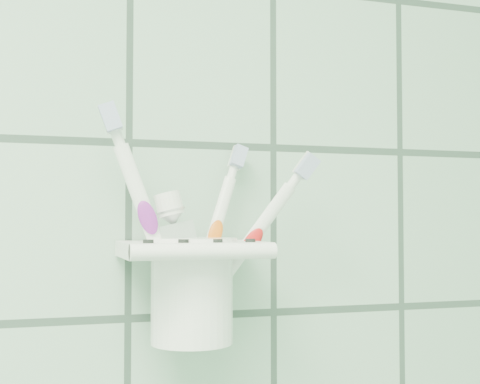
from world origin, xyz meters
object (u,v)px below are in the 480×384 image
Objects in this scene: toothbrush_pink at (191,212)px; toothbrush_orange at (186,221)px; cup at (192,286)px; toothbrush_blue at (184,229)px; toothpaste_tube at (200,250)px; holder_bracket at (191,251)px.

toothbrush_orange is at bearing 91.31° from toothbrush_pink.
toothbrush_pink is at bearing -110.37° from cup.
toothbrush_blue is 0.02m from toothbrush_orange.
cup is 0.69× the size of toothpaste_tube.
toothbrush_orange reaches higher than toothbrush_blue.
cup is at bearing -5.09° from toothbrush_blue.
toothbrush_blue reaches higher than toothpaste_tube.
toothbrush_pink is at bearing -69.89° from toothbrush_blue.
toothbrush_blue is (-0.01, 0.00, 0.02)m from holder_bracket.
toothbrush_pink is 0.03m from toothbrush_orange.
holder_bracket is 0.01m from toothpaste_tube.
toothbrush_pink is at bearing 173.97° from toothpaste_tube.
toothpaste_tube is (0.01, -0.03, -0.03)m from toothbrush_orange.
toothpaste_tube is (0.01, 0.00, -0.03)m from toothbrush_pink.
toothbrush_orange reaches higher than cup.
cup is at bearing 65.71° from holder_bracket.
holder_bracket is 0.90× the size of toothpaste_tube.
cup is 0.06m from toothbrush_orange.
toothbrush_blue reaches higher than cup.
holder_bracket is at bearing 78.24° from toothbrush_pink.
cup is 0.50× the size of toothbrush_orange.
toothbrush_pink reaches higher than toothbrush_blue.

